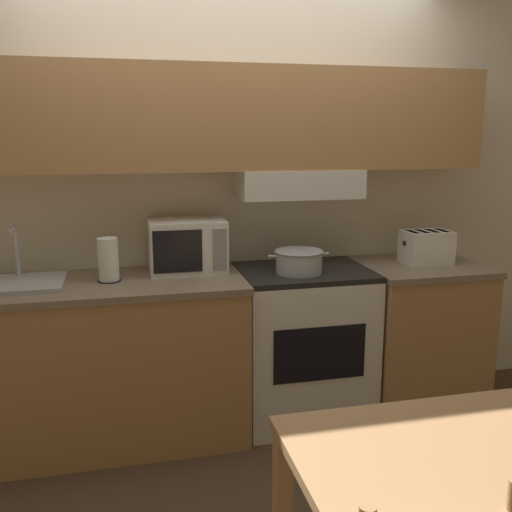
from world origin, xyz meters
TOP-DOWN VIEW (x-y plane):
  - ground_plane at (0.00, 0.00)m, footprint 16.00×16.00m
  - wall_back at (0.01, -0.06)m, footprint 5.30×0.38m
  - lower_counter_main at (-0.72, -0.31)m, footprint 1.48×0.65m
  - lower_counter_right_stub at (1.11, -0.31)m, footprint 0.70×0.65m
  - stove_range at (0.39, -0.29)m, footprint 0.73×0.59m
  - cooking_pot at (0.34, -0.36)m, footprint 0.35×0.27m
  - microwave at (-0.25, -0.18)m, footprint 0.42×0.32m
  - toaster at (1.14, -0.31)m, footprint 0.29×0.19m
  - sink_basin at (-1.14, -0.31)m, footprint 0.48×0.38m
  - paper_towel_roll at (-0.68, -0.32)m, footprint 0.12×0.12m
  - dining_table at (0.35, -1.98)m, footprint 1.01×0.68m

SIDE VIEW (x-z plane):
  - ground_plane at x=0.00m, z-range 0.00..0.00m
  - stove_range at x=0.39m, z-range 0.00..0.89m
  - lower_counter_main at x=-0.72m, z-range 0.00..0.89m
  - lower_counter_right_stub at x=1.11m, z-range 0.00..0.89m
  - dining_table at x=0.35m, z-range 0.25..0.99m
  - sink_basin at x=-1.14m, z-range 0.76..1.05m
  - cooking_pot at x=0.34m, z-range 0.89..1.02m
  - toaster at x=1.14m, z-range 0.89..1.08m
  - paper_towel_roll at x=-0.68m, z-range 0.89..1.12m
  - microwave at x=-0.25m, z-range 0.89..1.18m
  - wall_back at x=0.01m, z-range 0.19..2.74m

